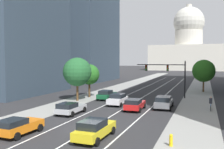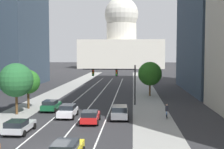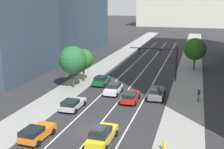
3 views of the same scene
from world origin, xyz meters
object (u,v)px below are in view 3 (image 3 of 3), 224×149
object	(u,v)px
car_red	(130,97)
car_green	(101,80)
car_white	(113,88)
car_silver	(72,104)
car_yellow	(102,135)
traffic_signal_mast	(161,56)
street_tree_far_right	(195,49)
car_gray	(157,93)
capitol_building	(181,0)
street_tree_mid_left	(83,59)
street_tree_near_left	(73,60)
cyclist	(199,95)
fire_hydrant	(164,145)
car_orange	(36,133)

from	to	relation	value
car_red	car_green	bearing A→B (deg)	41.32
car_white	car_red	distance (m)	4.25
car_silver	car_yellow	bearing A→B (deg)	-139.31
car_yellow	traffic_signal_mast	size ratio (longest dim) A/B	0.59
car_silver	street_tree_far_right	distance (m)	30.56
traffic_signal_mast	car_gray	bearing A→B (deg)	-85.62
car_yellow	car_white	bearing A→B (deg)	12.90
capitol_building	street_tree_mid_left	size ratio (longest dim) A/B	8.09
street_tree_mid_left	car_red	bearing A→B (deg)	-39.75
street_tree_near_left	street_tree_far_right	size ratio (longest dim) A/B	1.05
cyclist	street_tree_near_left	distance (m)	19.19
capitol_building	street_tree_mid_left	xyz separation A→B (m)	(-8.38, -121.64, -10.11)
cyclist	car_red	bearing A→B (deg)	113.01
car_yellow	fire_hydrant	distance (m)	5.86
car_green	fire_hydrant	distance (m)	22.15
fire_hydrant	car_silver	bearing A→B (deg)	149.74
car_orange	street_tree_near_left	bearing A→B (deg)	14.53
car_white	car_gray	world-z (taller)	car_gray
car_silver	cyclist	world-z (taller)	cyclist
car_silver	car_red	xyz separation A→B (m)	(6.31, 4.70, 0.04)
capitol_building	fire_hydrant	distance (m)	142.54
car_gray	car_green	bearing A→B (deg)	64.83
street_tree_mid_left	street_tree_far_right	world-z (taller)	street_tree_far_right
fire_hydrant	street_tree_far_right	bearing A→B (deg)	86.70
cyclist	car_green	bearing A→B (deg)	79.77
car_yellow	car_red	xyz separation A→B (m)	(0.01, 12.10, -0.04)
car_red	street_tree_far_right	bearing A→B (deg)	-21.19
cyclist	traffic_signal_mast	bearing A→B (deg)	37.67
car_yellow	traffic_signal_mast	distance (m)	24.86
car_green	traffic_signal_mast	world-z (taller)	traffic_signal_mast
capitol_building	street_tree_far_right	distance (m)	108.58
street_tree_mid_left	car_orange	bearing A→B (deg)	-80.42
fire_hydrant	street_tree_mid_left	world-z (taller)	street_tree_mid_left
car_silver	car_red	bearing A→B (deg)	-53.06
car_silver	fire_hydrant	distance (m)	14.07
cyclist	street_tree_mid_left	bearing A→B (deg)	77.76
capitol_building	traffic_signal_mast	bearing A→B (deg)	-88.06
capitol_building	fire_hydrant	size ratio (longest dim) A/B	48.62
car_orange	car_green	bearing A→B (deg)	2.45
capitol_building	street_tree_far_right	xyz separation A→B (m)	(9.38, -107.73, -9.80)
capitol_building	car_gray	world-z (taller)	capitol_building
car_orange	traffic_signal_mast	bearing A→B (deg)	-16.27
car_red	car_green	world-z (taller)	car_green
car_green	street_tree_far_right	xyz separation A→B (m)	(14.11, 15.47, 3.29)
street_tree_far_right	street_tree_mid_left	bearing A→B (deg)	-141.93
fire_hydrant	capitol_building	bearing A→B (deg)	93.00
capitol_building	street_tree_near_left	world-z (taller)	capitol_building
car_gray	cyclist	bearing A→B (deg)	-85.47
car_white	capitol_building	bearing A→B (deg)	-0.88
car_green	capitol_building	bearing A→B (deg)	-1.85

